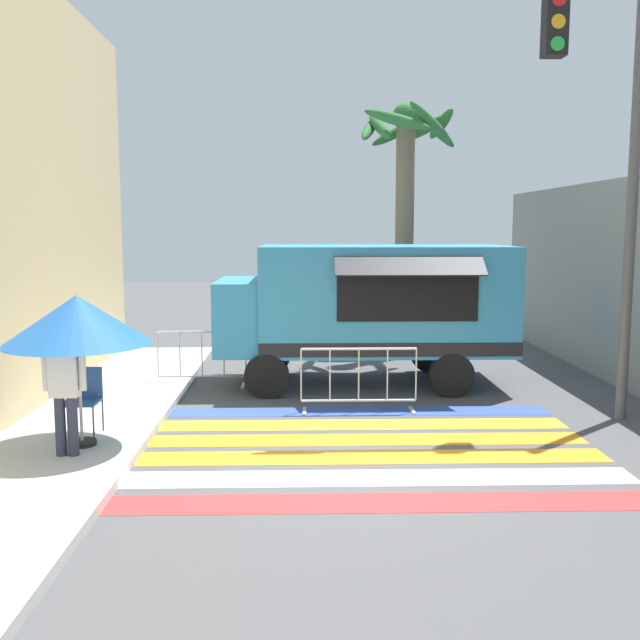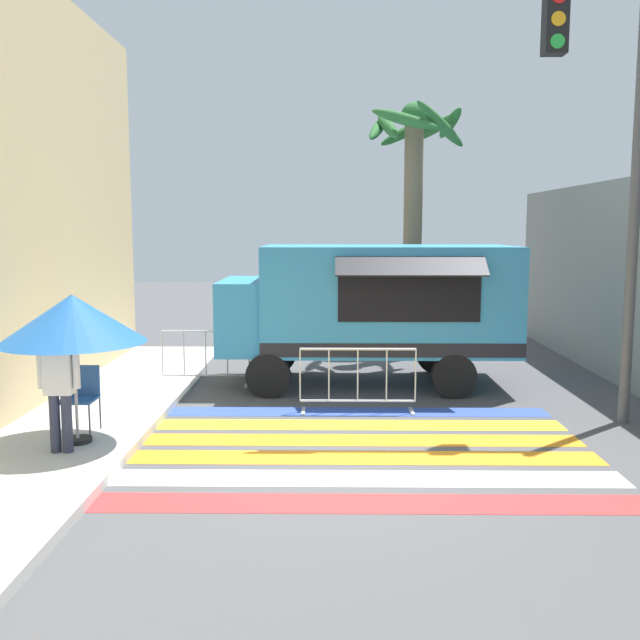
% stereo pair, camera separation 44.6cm
% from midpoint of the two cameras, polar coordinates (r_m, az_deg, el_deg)
% --- Properties ---
extents(ground_plane, '(60.00, 60.00, 0.00)m').
position_cam_midpoint_polar(ground_plane, '(9.04, 3.82, -11.37)').
color(ground_plane, '#4C4C4F').
extents(crosswalk_painted, '(6.40, 4.36, 0.01)m').
position_cam_midpoint_polar(crosswalk_painted, '(9.60, 3.62, -10.22)').
color(crosswalk_painted, red).
rests_on(crosswalk_painted, ground_plane).
extents(food_truck, '(5.33, 2.79, 2.58)m').
position_cam_midpoint_polar(food_truck, '(13.20, 4.60, 1.43)').
color(food_truck, '#338CBF').
rests_on(food_truck, ground_plane).
extents(traffic_signal_pole, '(3.80, 0.29, 6.77)m').
position_cam_midpoint_polar(traffic_signal_pole, '(11.36, 22.11, 14.99)').
color(traffic_signal_pole, '#515456').
rests_on(traffic_signal_pole, ground_plane).
extents(patio_umbrella, '(1.86, 1.86, 1.94)m').
position_cam_midpoint_polar(patio_umbrella, '(9.55, -17.94, 0.06)').
color(patio_umbrella, black).
rests_on(patio_umbrella, sidewalk_left).
extents(folding_chair, '(0.47, 0.47, 0.90)m').
position_cam_midpoint_polar(folding_chair, '(10.26, -17.46, -5.56)').
color(folding_chair, '#4C4C51').
rests_on(folding_chair, sidewalk_left).
extents(vendor_person, '(0.53, 0.21, 1.57)m').
position_cam_midpoint_polar(vendor_person, '(9.31, -18.87, -4.76)').
color(vendor_person, '#2D3347').
rests_on(vendor_person, sidewalk_left).
extents(barricade_front, '(1.84, 0.44, 1.04)m').
position_cam_midpoint_polar(barricade_front, '(11.30, 4.17, -4.89)').
color(barricade_front, '#B7BABF').
rests_on(barricade_front, ground_plane).
extents(barricade_side, '(1.64, 0.44, 1.04)m').
position_cam_midpoint_polar(barricade_side, '(13.33, -8.18, -3.09)').
color(barricade_side, '#B7BABF').
rests_on(barricade_side, ground_plane).
extents(palm_tree, '(2.23, 2.25, 5.63)m').
position_cam_midpoint_polar(palm_tree, '(16.09, 8.31, 10.55)').
color(palm_tree, '#7A664C').
rests_on(palm_tree, ground_plane).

